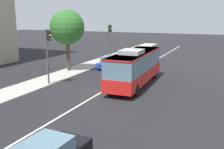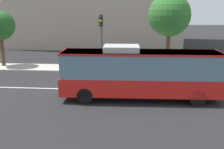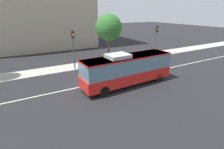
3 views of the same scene
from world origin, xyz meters
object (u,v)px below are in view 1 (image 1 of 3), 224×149
Objects in this scene: sedan_blue at (110,62)px; street_tree_kerbside_left at (67,27)px; traffic_light_mid_block at (109,36)px; traffic_light_far_corner at (48,47)px; transit_bus at (135,66)px.

street_tree_kerbside_left is at bearing -41.71° from sedan_blue.
street_tree_kerbside_left is (-7.96, 1.65, 1.51)m from traffic_light_mid_block.
traffic_light_far_corner is at bearing -85.39° from traffic_light_mid_block.
traffic_light_far_corner is (-3.33, 7.21, 1.75)m from transit_bus.
traffic_light_mid_block is (3.89, 1.80, 2.84)m from sedan_blue.
street_tree_kerbside_left is at bearing -98.09° from traffic_light_mid_block.
street_tree_kerbside_left is at bearing 71.37° from transit_bus.
transit_bus is at bearing -106.78° from street_tree_kerbside_left.
traffic_light_far_corner is at bearing -162.72° from street_tree_kerbside_left.
street_tree_kerbside_left reaches higher than sedan_blue.
transit_bus is 8.92m from sedan_blue.
traffic_light_mid_block is (10.70, 7.46, 1.75)m from transit_bus.
traffic_light_mid_block is 1.00× the size of traffic_light_far_corner.
traffic_light_mid_block is 8.27m from street_tree_kerbside_left.
traffic_light_far_corner is 6.54m from street_tree_kerbside_left.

